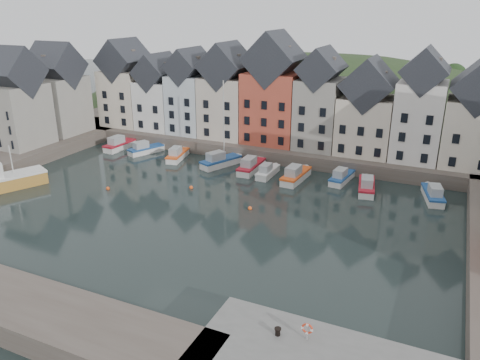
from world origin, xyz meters
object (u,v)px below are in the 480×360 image
Objects in this scene: mooring_bollard at (278,331)px; boat_a at (120,145)px; boat_d at (220,161)px; life_ring_post at (307,329)px.

boat_a is at bearing 139.18° from mooring_bollard.
boat_d is at bearing -0.23° from boat_a.
mooring_bollard is 0.43× the size of life_ring_post.
boat_d is 10.19× the size of life_ring_post.
boat_d is at bearing 124.92° from life_ring_post.
boat_d is 23.65× the size of mooring_bollard.
life_ring_post is at bearing -32.33° from boat_d.
boat_a is 0.53× the size of boat_d.
boat_a is at bearing 140.76° from life_ring_post.
mooring_bollard is 2.07m from life_ring_post.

